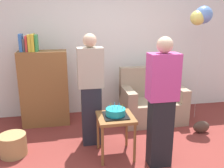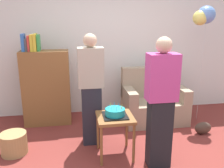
{
  "view_description": "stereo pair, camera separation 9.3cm",
  "coord_description": "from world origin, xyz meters",
  "px_view_note": "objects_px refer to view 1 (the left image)",
  "views": [
    {
      "loc": [
        -0.81,
        -2.56,
        1.83
      ],
      "look_at": [
        -0.2,
        0.58,
        0.95
      ],
      "focal_mm": 38.64,
      "sensor_mm": 36.0,
      "label": 1
    },
    {
      "loc": [
        -0.72,
        -2.58,
        1.83
      ],
      "look_at": [
        -0.2,
        0.58,
        0.95
      ],
      "focal_mm": 38.64,
      "sensor_mm": 36.0,
      "label": 2
    }
  ],
  "objects_px": {
    "wicker_basket": "(13,145)",
    "couch": "(152,102)",
    "bookshelf": "(44,87)",
    "handbag": "(201,127)",
    "person_holding_cake": "(162,103)",
    "birthday_cake": "(116,113)",
    "balloon_bunch": "(201,16)",
    "person_blowing_candles": "(91,90)",
    "side_table": "(116,122)"
  },
  "relations": [
    {
      "from": "wicker_basket",
      "to": "couch",
      "type": "bearing_deg",
      "value": 19.22
    },
    {
      "from": "bookshelf",
      "to": "handbag",
      "type": "distance_m",
      "value": 2.73
    },
    {
      "from": "person_holding_cake",
      "to": "handbag",
      "type": "xyz_separation_m",
      "value": [
        1.02,
        0.7,
        -0.73
      ]
    },
    {
      "from": "person_holding_cake",
      "to": "birthday_cake",
      "type": "bearing_deg",
      "value": -31.84
    },
    {
      "from": "couch",
      "to": "balloon_bunch",
      "type": "bearing_deg",
      "value": -7.48
    },
    {
      "from": "handbag",
      "to": "person_blowing_candles",
      "type": "bearing_deg",
      "value": 179.66
    },
    {
      "from": "person_blowing_candles",
      "to": "wicker_basket",
      "type": "distance_m",
      "value": 1.3
    },
    {
      "from": "person_blowing_candles",
      "to": "balloon_bunch",
      "type": "xyz_separation_m",
      "value": [
        1.95,
        0.56,
        1.03
      ]
    },
    {
      "from": "handbag",
      "to": "couch",
      "type": "bearing_deg",
      "value": 133.18
    },
    {
      "from": "person_holding_cake",
      "to": "wicker_basket",
      "type": "xyz_separation_m",
      "value": [
        -1.88,
        0.57,
        -0.68
      ]
    },
    {
      "from": "couch",
      "to": "person_blowing_candles",
      "type": "bearing_deg",
      "value": -150.8
    },
    {
      "from": "handbag",
      "to": "balloon_bunch",
      "type": "bearing_deg",
      "value": 75.54
    },
    {
      "from": "person_blowing_candles",
      "to": "handbag",
      "type": "distance_m",
      "value": 1.95
    },
    {
      "from": "birthday_cake",
      "to": "person_holding_cake",
      "type": "height_order",
      "value": "person_holding_cake"
    },
    {
      "from": "bookshelf",
      "to": "person_blowing_candles",
      "type": "distance_m",
      "value": 1.12
    },
    {
      "from": "couch",
      "to": "wicker_basket",
      "type": "height_order",
      "value": "couch"
    },
    {
      "from": "handbag",
      "to": "side_table",
      "type": "bearing_deg",
      "value": -165.47
    },
    {
      "from": "bookshelf",
      "to": "wicker_basket",
      "type": "xyz_separation_m",
      "value": [
        -0.38,
        -0.98,
        -0.53
      ]
    },
    {
      "from": "side_table",
      "to": "person_holding_cake",
      "type": "height_order",
      "value": "person_holding_cake"
    },
    {
      "from": "bookshelf",
      "to": "person_blowing_candles",
      "type": "height_order",
      "value": "person_blowing_candles"
    },
    {
      "from": "handbag",
      "to": "birthday_cake",
      "type": "bearing_deg",
      "value": -165.47
    },
    {
      "from": "couch",
      "to": "person_holding_cake",
      "type": "bearing_deg",
      "value": -106.01
    },
    {
      "from": "person_blowing_candles",
      "to": "person_holding_cake",
      "type": "xyz_separation_m",
      "value": [
        0.78,
        -0.71,
        0.0
      ]
    },
    {
      "from": "couch",
      "to": "handbag",
      "type": "xyz_separation_m",
      "value": [
        0.63,
        -0.67,
        -0.24
      ]
    },
    {
      "from": "person_blowing_candles",
      "to": "person_holding_cake",
      "type": "height_order",
      "value": "same"
    },
    {
      "from": "couch",
      "to": "bookshelf",
      "type": "xyz_separation_m",
      "value": [
        -1.9,
        0.19,
        0.34
      ]
    },
    {
      "from": "wicker_basket",
      "to": "person_holding_cake",
      "type": "bearing_deg",
      "value": -16.96
    },
    {
      "from": "couch",
      "to": "side_table",
      "type": "distance_m",
      "value": 1.4
    },
    {
      "from": "wicker_basket",
      "to": "bookshelf",
      "type": "bearing_deg",
      "value": 69.01
    },
    {
      "from": "side_table",
      "to": "person_holding_cake",
      "type": "xyz_separation_m",
      "value": [
        0.51,
        -0.3,
        0.34
      ]
    },
    {
      "from": "couch",
      "to": "handbag",
      "type": "bearing_deg",
      "value": -46.82
    },
    {
      "from": "wicker_basket",
      "to": "balloon_bunch",
      "type": "relative_size",
      "value": 0.18
    },
    {
      "from": "birthday_cake",
      "to": "balloon_bunch",
      "type": "relative_size",
      "value": 0.16
    },
    {
      "from": "wicker_basket",
      "to": "balloon_bunch",
      "type": "bearing_deg",
      "value": 12.78
    },
    {
      "from": "bookshelf",
      "to": "birthday_cake",
      "type": "xyz_separation_m",
      "value": [
        1.0,
        -1.25,
        -0.05
      ]
    },
    {
      "from": "bookshelf",
      "to": "person_holding_cake",
      "type": "relative_size",
      "value": 0.97
    },
    {
      "from": "side_table",
      "to": "person_holding_cake",
      "type": "relative_size",
      "value": 0.35
    },
    {
      "from": "bookshelf",
      "to": "wicker_basket",
      "type": "distance_m",
      "value": 1.18
    },
    {
      "from": "bookshelf",
      "to": "balloon_bunch",
      "type": "xyz_separation_m",
      "value": [
        2.67,
        -0.29,
        1.18
      ]
    },
    {
      "from": "couch",
      "to": "wicker_basket",
      "type": "distance_m",
      "value": 2.42
    },
    {
      "from": "couch",
      "to": "handbag",
      "type": "height_order",
      "value": "couch"
    },
    {
      "from": "couch",
      "to": "bookshelf",
      "type": "height_order",
      "value": "bookshelf"
    },
    {
      "from": "balloon_bunch",
      "to": "side_table",
      "type": "bearing_deg",
      "value": -150.08
    },
    {
      "from": "person_blowing_candles",
      "to": "bookshelf",
      "type": "bearing_deg",
      "value": 144.25
    },
    {
      "from": "person_blowing_candles",
      "to": "handbag",
      "type": "bearing_deg",
      "value": 13.4
    },
    {
      "from": "birthday_cake",
      "to": "balloon_bunch",
      "type": "xyz_separation_m",
      "value": [
        1.67,
        0.96,
        1.23
      ]
    },
    {
      "from": "couch",
      "to": "person_blowing_candles",
      "type": "relative_size",
      "value": 0.67
    },
    {
      "from": "birthday_cake",
      "to": "handbag",
      "type": "height_order",
      "value": "birthday_cake"
    },
    {
      "from": "couch",
      "to": "handbag",
      "type": "distance_m",
      "value": 0.95
    },
    {
      "from": "person_holding_cake",
      "to": "balloon_bunch",
      "type": "xyz_separation_m",
      "value": [
        1.17,
        1.27,
        1.03
      ]
    }
  ]
}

